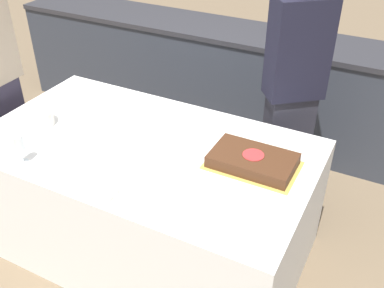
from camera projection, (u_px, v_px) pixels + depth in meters
ground_plane at (151, 243)px, 2.95m from camera, size 14.00×14.00×0.00m
back_counter at (247, 83)px, 3.89m from camera, size 4.40×0.58×0.92m
dining_table at (147, 198)px, 2.73m from camera, size 1.90×1.09×0.77m
cake at (253, 160)px, 2.34m from camera, size 0.48×0.31×0.07m
plate_stack at (37, 118)px, 2.68m from camera, size 0.19×0.19×0.09m
wine_glass at (19, 144)px, 2.32m from camera, size 0.06×0.06×0.16m
side_plate_near_cake at (278, 140)px, 2.55m from camera, size 0.20×0.20×0.00m
utensil_pile at (101, 192)px, 2.16m from camera, size 0.16×0.08×0.02m
person_cutting_cake at (293, 92)px, 2.78m from camera, size 0.39×0.37×1.71m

